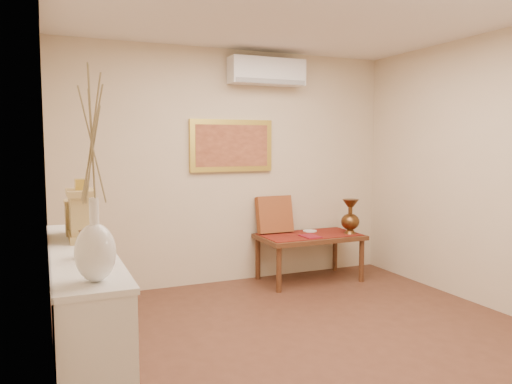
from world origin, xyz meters
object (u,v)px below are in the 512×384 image
white_vase (93,175)px  low_table (309,240)px  mantel_clock (81,214)px  wooden_chest (77,217)px  brass_urn_tall (350,213)px  display_ledge (83,325)px

white_vase → low_table: (2.66, 2.70, -0.99)m
mantel_clock → low_table: 3.16m
mantel_clock → wooden_chest: bearing=93.5°
brass_urn_tall → display_ledge: bearing=-151.1°
display_ledge → mantel_clock: bearing=84.1°
wooden_chest → display_ledge: bearing=-91.5°
brass_urn_tall → mantel_clock: size_ratio=1.21×
white_vase → display_ledge: size_ratio=0.49×
mantel_clock → display_ledge: bearing=-95.9°
wooden_chest → low_table: (2.66, 1.36, -0.62)m
display_ledge → white_vase: bearing=-88.9°
wooden_chest → low_table: 3.05m
white_vase → display_ledge: white_vase is taller
low_table → mantel_clock: bearing=-148.8°
brass_urn_tall → display_ledge: brass_urn_tall is taller
display_ledge → low_table: size_ratio=1.68×
mantel_clock → wooden_chest: mantel_clock is taller
mantel_clock → brass_urn_tall: bearing=25.0°
brass_urn_tall → wooden_chest: wooden_chest is taller
white_vase → brass_urn_tall: size_ratio=2.01×
wooden_chest → low_table: bearing=27.0°
brass_urn_tall → low_table: 0.59m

